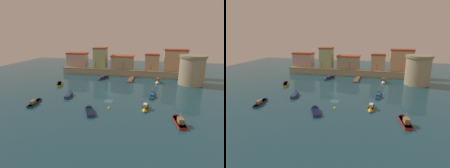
# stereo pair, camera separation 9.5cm
# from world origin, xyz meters

# --- Properties ---
(ground_plane) EXTENTS (142.43, 142.43, 0.00)m
(ground_plane) POSITION_xyz_m (0.00, 0.00, 0.00)
(ground_plane) COLOR #1E4756
(quay_wall) EXTENTS (55.65, 2.30, 2.83)m
(quay_wall) POSITION_xyz_m (0.00, 24.74, 1.43)
(quay_wall) COLOR tan
(quay_wall) RESTS_ON ground
(old_town_backdrop) EXTENTS (53.50, 5.50, 9.28)m
(old_town_backdrop) POSITION_xyz_m (0.36, 28.07, 6.46)
(old_town_backdrop) COLOR #CE9F90
(old_town_backdrop) RESTS_ON ground
(fortress_tower) EXTENTS (9.36, 9.36, 10.60)m
(fortress_tower) POSITION_xyz_m (26.41, 17.21, 5.36)
(fortress_tower) COLOR tan
(fortress_tower) RESTS_ON ground
(pier_dock) EXTENTS (1.88, 9.54, 0.70)m
(pier_dock) POSITION_xyz_m (4.44, 18.97, 0.24)
(pier_dock) COLOR brown
(pier_dock) RESTS_ON ground
(quay_lamp_0) EXTENTS (0.32, 0.32, 3.38)m
(quay_lamp_0) POSITION_xyz_m (-12.27, 24.74, 5.08)
(quay_lamp_0) COLOR black
(quay_lamp_0) RESTS_ON quay_wall
(quay_lamp_1) EXTENTS (0.32, 0.32, 3.72)m
(quay_lamp_1) POSITION_xyz_m (0.20, 24.74, 5.27)
(quay_lamp_1) COLOR black
(quay_lamp_1) RESTS_ON quay_wall
(quay_lamp_2) EXTENTS (0.32, 0.32, 3.13)m
(quay_lamp_2) POSITION_xyz_m (11.83, 24.74, 4.93)
(quay_lamp_2) COLOR black
(quay_lamp_2) RESTS_ON quay_wall
(moored_boat_0) EXTENTS (2.04, 7.04, 1.56)m
(moored_boat_0) POSITION_xyz_m (-17.08, -12.31, 0.37)
(moored_boat_0) COLOR navy
(moored_boat_0) RESTS_ON ground
(moored_boat_1) EXTENTS (1.55, 4.57, 1.77)m
(moored_boat_1) POSITION_xyz_m (11.78, -10.15, 0.46)
(moored_boat_1) COLOR gold
(moored_boat_1) RESTS_ON ground
(moored_boat_2) EXTENTS (1.66, 4.66, 3.20)m
(moored_boat_2) POSITION_xyz_m (14.71, 16.34, 0.58)
(moored_boat_2) COLOR white
(moored_boat_2) RESTS_ON ground
(moored_boat_3) EXTENTS (2.10, 5.41, 1.27)m
(moored_boat_3) POSITION_xyz_m (-10.80, -5.07, 0.45)
(moored_boat_3) COLOR navy
(moored_boat_3) RESTS_ON ground
(moored_boat_4) EXTENTS (3.75, 6.45, 2.66)m
(moored_boat_4) POSITION_xyz_m (-7.20, 17.03, 0.40)
(moored_boat_4) COLOR navy
(moored_boat_4) RESTS_ON ground
(moored_boat_5) EXTENTS (1.50, 7.24, 3.01)m
(moored_boat_5) POSITION_xyz_m (13.26, 1.29, 0.32)
(moored_boat_5) COLOR #195689
(moored_boat_5) RESTS_ON ground
(moored_boat_6) EXTENTS (2.65, 6.86, 3.15)m
(moored_boat_6) POSITION_xyz_m (19.03, -14.98, 0.47)
(moored_boat_6) COLOR red
(moored_boat_6) RESTS_ON ground
(moored_boat_7) EXTENTS (3.90, 6.57, 1.26)m
(moored_boat_7) POSITION_xyz_m (-19.92, 5.68, 0.39)
(moored_boat_7) COLOR gold
(moored_boat_7) RESTS_ON ground
(moored_boat_8) EXTENTS (4.14, 5.71, 1.74)m
(moored_boat_8) POSITION_xyz_m (-1.09, -14.27, 0.34)
(moored_boat_8) COLOR navy
(moored_boat_8) RESTS_ON ground
(mooring_buoy_0) EXTENTS (0.70, 0.70, 0.70)m
(mooring_buoy_0) POSITION_xyz_m (2.96, -11.09, 0.00)
(mooring_buoy_0) COLOR yellow
(mooring_buoy_0) RESTS_ON ground
(mooring_buoy_1) EXTENTS (0.48, 0.48, 0.48)m
(mooring_buoy_1) POSITION_xyz_m (14.87, 2.60, 0.00)
(mooring_buoy_1) COLOR #EA4C19
(mooring_buoy_1) RESTS_ON ground
(mooring_buoy_2) EXTENTS (0.53, 0.53, 0.53)m
(mooring_buoy_2) POSITION_xyz_m (10.48, -4.18, 0.00)
(mooring_buoy_2) COLOR red
(mooring_buoy_2) RESTS_ON ground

